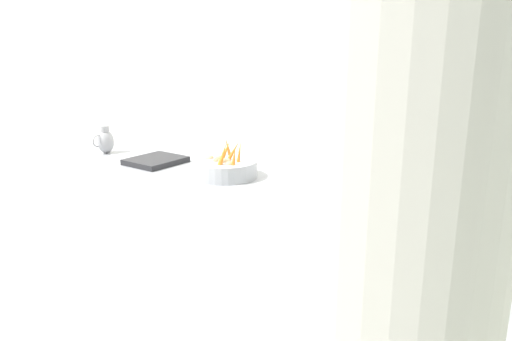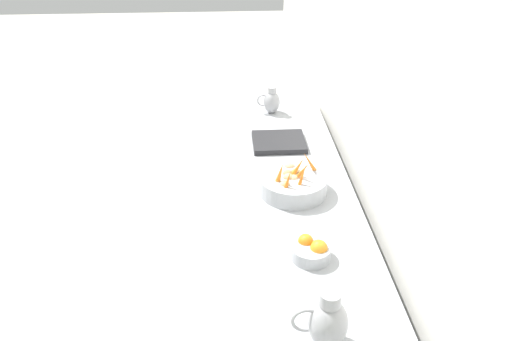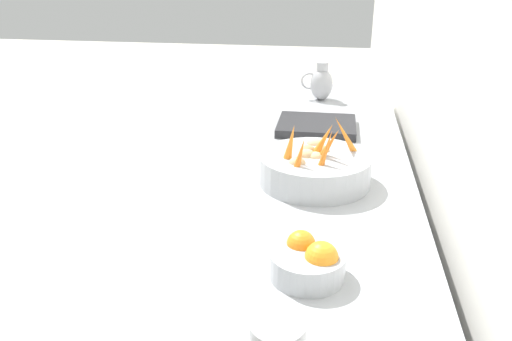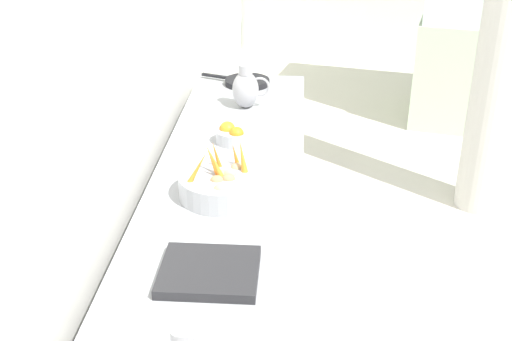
{
  "view_description": "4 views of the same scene",
  "coord_description": "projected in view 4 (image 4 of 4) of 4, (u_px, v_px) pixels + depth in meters",
  "views": [
    {
      "loc": [
        0.69,
        1.74,
        1.69
      ],
      "look_at": [
        -1.43,
        0.16,
        0.99
      ],
      "focal_mm": 34.96,
      "sensor_mm": 36.0,
      "label": 1
    },
    {
      "loc": [
        -1.14,
        2.31,
        2.44
      ],
      "look_at": [
        -1.3,
        -0.24,
        0.97
      ],
      "focal_mm": 36.43,
      "sensor_mm": 36.0,
      "label": 2
    },
    {
      "loc": [
        -1.55,
        1.54,
        1.62
      ],
      "look_at": [
        -1.33,
        0.13,
        1.03
      ],
      "focal_mm": 37.04,
      "sensor_mm": 36.0,
      "label": 3
    },
    {
      "loc": [
        -1.19,
        -2.54,
        2.22
      ],
      "look_at": [
        -1.36,
        -0.08,
        0.99
      ],
      "focal_mm": 45.62,
      "sensor_mm": 36.0,
      "label": 4
    }
  ],
  "objects": [
    {
      "name": "tile_wall_left",
      "position": [
        139.0,
        19.0,
        3.07
      ],
      "size": [
        0.1,
        9.53,
        3.0
      ],
      "primitive_type": "cube",
      "color": "white",
      "rests_on": "ground_plane"
    },
    {
      "name": "prep_counter",
      "position": [
        227.0,
        269.0,
        3.06
      ],
      "size": [
        0.69,
        3.13,
        0.89
      ],
      "primitive_type": "cube",
      "color": "#9EA0A5",
      "rests_on": "ground_plane"
    },
    {
      "name": "vegetable_colander",
      "position": [
        223.0,
        184.0,
        2.75
      ],
      "size": [
        0.38,
        0.38,
        0.23
      ],
      "color": "#9EA0A5",
      "rests_on": "prep_counter"
    },
    {
      "name": "orange_bowl",
      "position": [
        233.0,
        135.0,
        3.26
      ],
      "size": [
        0.18,
        0.18,
        0.1
      ],
      "color": "#9EA0A5",
      "rests_on": "prep_counter"
    },
    {
      "name": "metal_pitcher_tall",
      "position": [
        246.0,
        88.0,
        3.68
      ],
      "size": [
        0.21,
        0.15,
        0.25
      ],
      "color": "#939399",
      "rests_on": "prep_counter"
    },
    {
      "name": "counter_sink_basin",
      "position": [
        209.0,
        272.0,
        2.25
      ],
      "size": [
        0.34,
        0.3,
        0.04
      ],
      "primitive_type": "cube",
      "color": "#232326",
      "rests_on": "prep_counter"
    },
    {
      "name": "skillet_on_counter",
      "position": [
        246.0,
        82.0,
        4.09
      ],
      "size": [
        0.45,
        0.28,
        0.03
      ],
      "color": "black",
      "rests_on": "prep_counter"
    }
  ]
}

